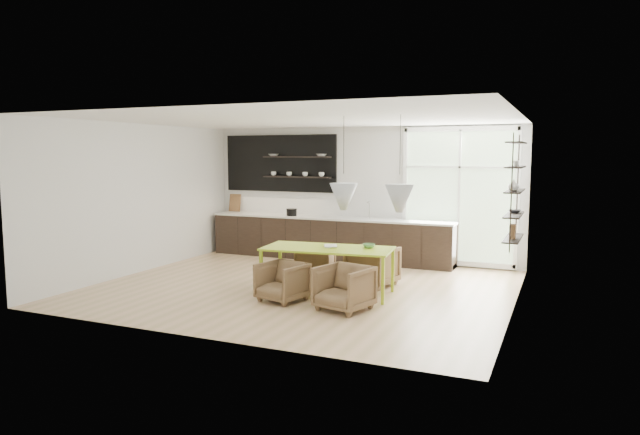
% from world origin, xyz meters
% --- Properties ---
extents(room, '(7.02, 6.01, 2.91)m').
position_xyz_m(room, '(0.58, 1.10, 1.46)').
color(room, '#DEB58C').
rests_on(room, ground).
extents(kitchen_run, '(5.54, 0.69, 2.75)m').
position_xyz_m(kitchen_run, '(-0.69, 2.69, 0.60)').
color(kitchen_run, black).
rests_on(kitchen_run, ground).
extents(right_shelving, '(0.26, 1.22, 1.90)m').
position_xyz_m(right_shelving, '(3.36, 1.17, 1.65)').
color(right_shelving, black).
rests_on(right_shelving, ground).
extents(dining_table, '(2.21, 1.18, 0.77)m').
position_xyz_m(dining_table, '(0.57, -0.22, 0.72)').
color(dining_table, '#9BBB1D').
rests_on(dining_table, ground).
extents(armchair_back_left, '(0.75, 0.76, 0.60)m').
position_xyz_m(armchair_back_left, '(-0.01, 0.58, 0.30)').
color(armchair_back_left, brown).
rests_on(armchair_back_left, ground).
extents(armchair_back_right, '(0.91, 0.93, 0.71)m').
position_xyz_m(armchair_back_right, '(1.07, 0.64, 0.35)').
color(armchair_back_right, brown).
rests_on(armchair_back_right, ground).
extents(armchair_front_left, '(0.81, 0.82, 0.62)m').
position_xyz_m(armchair_front_left, '(0.10, -0.96, 0.31)').
color(armchair_front_left, brown).
rests_on(armchair_front_left, ground).
extents(armchair_front_right, '(0.88, 0.90, 0.67)m').
position_xyz_m(armchair_front_right, '(1.18, -1.07, 0.34)').
color(armchair_front_right, brown).
rests_on(armchair_front_right, ground).
extents(wire_stool, '(0.34, 0.34, 0.43)m').
position_xyz_m(wire_stool, '(-0.33, -0.18, 0.28)').
color(wire_stool, black).
rests_on(wire_stool, ground).
extents(table_book, '(0.31, 0.35, 0.03)m').
position_xyz_m(table_book, '(0.49, -0.18, 0.79)').
color(table_book, white).
rests_on(table_book, dining_table).
extents(table_bowl, '(0.23, 0.23, 0.06)m').
position_xyz_m(table_bowl, '(1.20, 0.04, 0.81)').
color(table_bowl, '#558650').
rests_on(table_bowl, dining_table).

